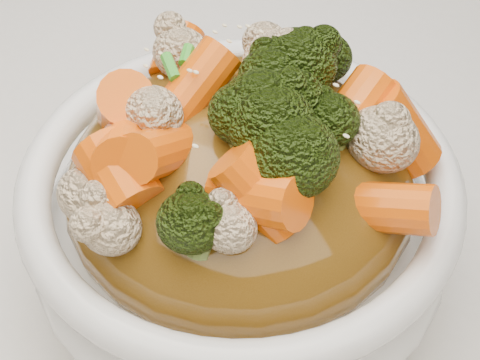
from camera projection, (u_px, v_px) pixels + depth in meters
The scene contains 8 objects.
tablecloth at pixel (183, 360), 0.39m from camera, with size 1.20×0.80×0.04m, color silver.
bowl at pixel (240, 223), 0.38m from camera, with size 0.21×0.21×0.08m, color white, non-canonical shape.
sauce_base at pixel (240, 184), 0.36m from camera, with size 0.17×0.17×0.09m, color brown.
carrots at pixel (240, 86), 0.31m from camera, with size 0.17×0.17×0.05m, color #F35D07, non-canonical shape.
broccoli at pixel (240, 88), 0.31m from camera, with size 0.17×0.17×0.04m, color black, non-canonical shape.
cauliflower at pixel (240, 91), 0.32m from camera, with size 0.17×0.17×0.04m, color beige, non-canonical shape.
scallions at pixel (240, 84), 0.31m from camera, with size 0.13×0.13×0.02m, color green, non-canonical shape.
sesame_seeds at pixel (240, 84), 0.31m from camera, with size 0.15×0.15×0.01m, color beige, non-canonical shape.
Camera 1 is at (0.15, -0.13, 1.08)m, focal length 55.00 mm.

